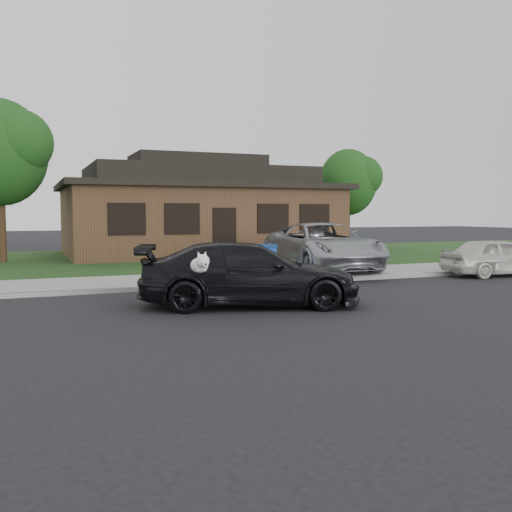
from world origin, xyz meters
name	(u,v)px	position (x,y,z in m)	size (l,w,h in m)	color
ground	(214,310)	(0.00, 0.00, 0.00)	(120.00, 120.00, 0.00)	black
sidewalk	(162,281)	(0.00, 5.00, 0.06)	(60.00, 3.00, 0.12)	gray
curb	(174,288)	(0.00, 3.50, 0.06)	(60.00, 0.12, 0.12)	gray
lawn	(120,260)	(0.00, 13.00, 0.07)	(60.00, 13.00, 0.13)	#193814
driveway	(278,261)	(6.00, 10.00, 0.07)	(4.50, 13.00, 0.14)	gray
sedan	(249,274)	(0.90, 0.25, 0.71)	(5.23, 3.29, 1.41)	black
minivan	(323,246)	(5.76, 5.75, 0.94)	(2.64, 5.73, 1.59)	#A3A5AA
white_compact	(498,257)	(10.64, 2.82, 0.63)	(1.48, 3.68, 1.25)	silver
recycling_bin	(266,259)	(3.34, 5.04, 0.60)	(0.62, 0.64, 0.95)	#0E399D
house	(197,211)	(4.00, 15.00, 2.13)	(12.60, 8.60, 4.65)	#422B1C
tree_0	(4,150)	(-4.34, 12.88, 4.48)	(3.78, 3.60, 6.34)	#332114
tree_1	(351,181)	(12.14, 14.40, 3.71)	(3.15, 3.00, 5.25)	#332114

